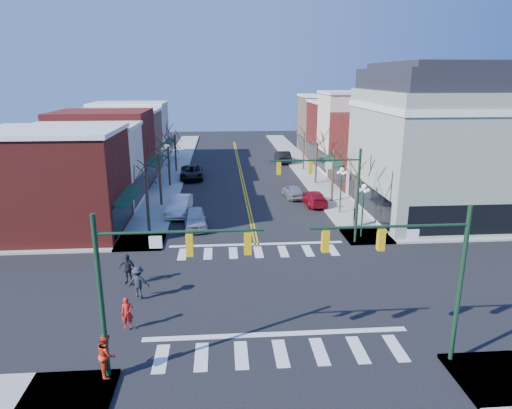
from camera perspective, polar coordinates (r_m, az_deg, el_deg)
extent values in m
plane|color=black|center=(27.23, 1.39, -10.82)|extent=(160.00, 160.00, 0.00)
cube|color=#9E9B93|center=(46.26, -12.00, 0.27)|extent=(3.50, 70.00, 0.15)
cube|color=#9E9B93|center=(47.21, 9.55, 0.71)|extent=(3.50, 70.00, 0.15)
cube|color=maroon|center=(39.10, -23.72, 2.36)|extent=(10.00, 8.50, 8.00)
cube|color=beige|center=(46.37, -20.66, 4.30)|extent=(10.00, 7.00, 7.50)
cube|color=maroon|center=(53.90, -18.43, 6.53)|extent=(10.00, 9.00, 8.50)
cube|color=#8D6A4E|center=(61.90, -16.63, 7.46)|extent=(10.00, 7.50, 7.80)
cube|color=beige|center=(69.41, -15.34, 8.57)|extent=(10.00, 8.00, 8.20)
cube|color=maroon|center=(53.74, 15.33, 6.49)|extent=(10.00, 8.50, 8.00)
cube|color=beige|center=(60.88, 12.98, 8.64)|extent=(10.00, 7.00, 10.00)
cube|color=maroon|center=(68.12, 11.08, 8.83)|extent=(10.00, 8.00, 8.50)
cube|color=#8D6A4E|center=(75.78, 9.50, 9.78)|extent=(10.00, 8.00, 9.00)
cube|color=gray|center=(43.65, 21.60, 5.88)|extent=(12.00, 14.00, 11.00)
cube|color=white|center=(43.21, 22.15, 11.24)|extent=(12.25, 14.25, 0.50)
cube|color=black|center=(43.13, 22.48, 14.27)|extent=(11.40, 13.40, 1.80)
cube|color=black|center=(43.13, 22.64, 15.72)|extent=(9.80, 11.80, 0.60)
cylinder|color=#14331E|center=(19.50, -18.78, -11.28)|extent=(0.20, 0.20, 7.20)
cylinder|color=#14331E|center=(17.85, -9.42, -3.38)|extent=(6.50, 0.12, 0.12)
cube|color=gold|center=(18.01, -8.31, -5.02)|extent=(0.28, 0.28, 0.90)
cube|color=gold|center=(17.99, -1.04, -4.87)|extent=(0.28, 0.28, 0.90)
cylinder|color=#14331E|center=(21.33, 24.12, -9.45)|extent=(0.20, 0.20, 7.20)
cylinder|color=#14331E|center=(18.99, 16.40, -2.65)|extent=(6.50, 0.12, 0.12)
cube|color=gold|center=(19.06, 15.36, -4.26)|extent=(0.28, 0.28, 0.90)
cube|color=gold|center=(18.42, 8.66, -4.55)|extent=(0.28, 0.28, 0.90)
cylinder|color=#14331E|center=(34.23, 12.58, 0.88)|extent=(0.20, 0.20, 7.20)
cylinder|color=#14331E|center=(32.82, 7.41, 5.50)|extent=(6.50, 0.12, 0.12)
cube|color=gold|center=(32.86, 6.82, 4.56)|extent=(0.28, 0.28, 0.90)
cube|color=gold|center=(32.49, 2.87, 4.53)|extent=(0.28, 0.28, 0.90)
cylinder|color=#14331E|center=(35.90, 13.15, -1.12)|extent=(0.12, 0.12, 4.00)
sphere|color=white|center=(35.35, 13.37, 2.22)|extent=(0.36, 0.36, 0.36)
cylinder|color=#14331E|center=(41.91, 10.54, 1.46)|extent=(0.12, 0.12, 4.00)
sphere|color=white|center=(41.44, 10.69, 4.34)|extent=(0.36, 0.36, 0.36)
cylinder|color=#382B21|center=(37.02, -13.39, -0.01)|extent=(0.24, 0.24, 4.76)
cylinder|color=#382B21|center=(44.67, -11.89, 2.96)|extent=(0.24, 0.24, 5.04)
cylinder|color=#382B21|center=(52.49, -10.81, 4.64)|extent=(0.24, 0.24, 4.55)
cylinder|color=#382B21|center=(60.29, -10.02, 6.28)|extent=(0.24, 0.24, 4.90)
cylinder|color=#382B21|center=(38.17, 12.37, 0.42)|extent=(0.24, 0.24, 4.62)
cylinder|color=#382B21|center=(45.59, 9.56, 3.43)|extent=(0.24, 0.24, 5.18)
cylinder|color=#382B21|center=(53.27, 7.52, 5.10)|extent=(0.24, 0.24, 4.83)
cylinder|color=#382B21|center=(60.98, 5.99, 6.57)|extent=(0.24, 0.24, 4.97)
imported|color=#B7B8BC|center=(38.21, -7.64, -1.69)|extent=(2.26, 4.80, 1.59)
imported|color=white|center=(41.90, -9.56, -0.12)|extent=(2.19, 5.31, 1.71)
imported|color=black|center=(56.32, -8.05, 4.00)|extent=(2.93, 5.93, 1.62)
imported|color=maroon|center=(44.83, 7.21, 0.81)|extent=(2.27, 4.87, 1.37)
imported|color=#B2B3B7|center=(47.18, 4.64, 1.65)|extent=(2.04, 4.21, 1.38)
imported|color=black|center=(66.51, 3.37, 5.98)|extent=(1.98, 5.25, 1.71)
imported|color=red|center=(23.93, -15.79, -12.90)|extent=(0.66, 0.52, 1.59)
imported|color=red|center=(20.80, -18.17, -17.39)|extent=(0.90, 1.05, 1.87)
imported|color=#212129|center=(28.57, -15.77, -7.72)|extent=(1.18, 0.78, 1.86)
imported|color=#212129|center=(26.73, -14.49, -9.34)|extent=(1.25, 0.79, 1.84)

